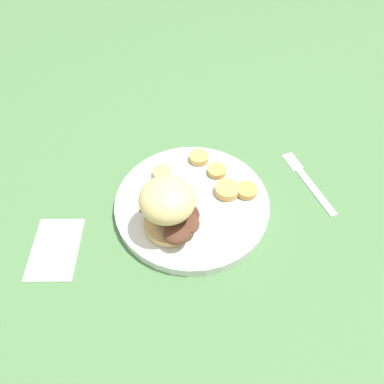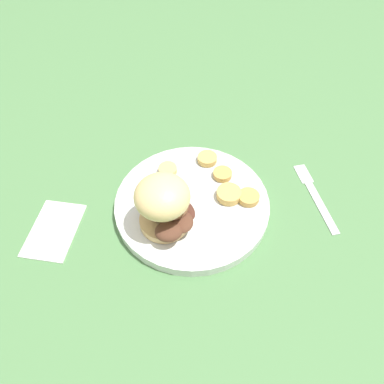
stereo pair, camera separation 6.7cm
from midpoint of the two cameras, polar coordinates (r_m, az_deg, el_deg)
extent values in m
plane|color=#4C7A47|center=(0.71, -2.71, -2.55)|extent=(4.00, 4.00, 0.00)
cylinder|color=silver|center=(0.70, -2.74, -2.06)|extent=(0.29, 0.29, 0.02)
torus|color=silver|center=(0.69, -2.77, -1.63)|extent=(0.28, 0.28, 0.01)
cylinder|color=tan|center=(0.65, -6.43, -5.01)|extent=(0.09, 0.09, 0.01)
ellipsoid|color=#4C281E|center=(0.66, -9.60, -2.54)|extent=(0.04, 0.03, 0.01)
ellipsoid|color=#563323|center=(0.63, -3.89, -4.81)|extent=(0.05, 0.06, 0.02)
ellipsoid|color=#4C281E|center=(0.65, -3.31, -3.04)|extent=(0.03, 0.05, 0.01)
ellipsoid|color=#563323|center=(0.62, -5.42, -6.58)|extent=(0.06, 0.06, 0.02)
ellipsoid|color=#563323|center=(0.64, -6.60, -4.04)|extent=(0.06, 0.06, 0.02)
ellipsoid|color=brown|center=(0.63, -4.90, -3.00)|extent=(0.06, 0.06, 0.02)
ellipsoid|color=#E5C17F|center=(0.60, -7.00, -1.38)|extent=(0.09, 0.09, 0.06)
cylinder|color=#DBB766|center=(0.73, -7.47, 2.59)|extent=(0.04, 0.04, 0.01)
cylinder|color=tan|center=(0.75, -1.47, 5.17)|extent=(0.04, 0.04, 0.01)
cylinder|color=tan|center=(0.70, 5.66, 0.09)|extent=(0.04, 0.04, 0.01)
cylinder|color=tan|center=(0.70, 2.67, 0.19)|extent=(0.05, 0.05, 0.01)
cylinder|color=tan|center=(0.73, 1.21, 3.12)|extent=(0.04, 0.04, 0.01)
cube|color=silver|center=(0.76, 15.97, -0.01)|extent=(0.06, 0.12, 0.00)
cube|color=silver|center=(0.80, 12.80, 4.44)|extent=(0.04, 0.05, 0.00)
cube|color=white|center=(0.71, -22.75, -8.10)|extent=(0.14, 0.15, 0.01)
camera|label=1|loc=(0.03, -92.87, -3.52)|focal=35.00mm
camera|label=2|loc=(0.03, 87.13, 3.52)|focal=35.00mm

